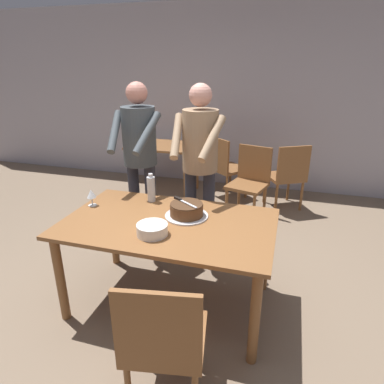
# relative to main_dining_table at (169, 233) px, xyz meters

# --- Properties ---
(ground_plane) EXTENTS (14.00, 14.00, 0.00)m
(ground_plane) POSITION_rel_main_dining_table_xyz_m (0.00, 0.00, -0.65)
(ground_plane) COLOR #7A6651
(back_wall) EXTENTS (10.00, 0.12, 2.70)m
(back_wall) POSITION_rel_main_dining_table_xyz_m (0.00, 3.08, 0.70)
(back_wall) COLOR #ADA8B2
(back_wall) RESTS_ON ground_plane
(main_dining_table) EXTENTS (1.60, 0.96, 0.75)m
(main_dining_table) POSITION_rel_main_dining_table_xyz_m (0.00, 0.00, 0.00)
(main_dining_table) COLOR brown
(main_dining_table) RESTS_ON ground_plane
(cake_on_platter) EXTENTS (0.34, 0.34, 0.11)m
(cake_on_platter) POSITION_rel_main_dining_table_xyz_m (0.11, 0.13, 0.15)
(cake_on_platter) COLOR silver
(cake_on_platter) RESTS_ON main_dining_table
(cake_knife) EXTENTS (0.24, 0.17, 0.02)m
(cake_knife) POSITION_rel_main_dining_table_xyz_m (0.05, 0.17, 0.22)
(cake_knife) COLOR silver
(cake_knife) RESTS_ON cake_on_platter
(plate_stack) EXTENTS (0.22, 0.22, 0.08)m
(plate_stack) POSITION_rel_main_dining_table_xyz_m (-0.04, -0.22, 0.14)
(plate_stack) COLOR white
(plate_stack) RESTS_ON main_dining_table
(wine_glass_near) EXTENTS (0.08, 0.08, 0.14)m
(wine_glass_near) POSITION_rel_main_dining_table_xyz_m (-0.72, 0.11, 0.21)
(wine_glass_near) COLOR silver
(wine_glass_near) RESTS_ON main_dining_table
(water_bottle) EXTENTS (0.07, 0.07, 0.25)m
(water_bottle) POSITION_rel_main_dining_table_xyz_m (-0.28, 0.34, 0.22)
(water_bottle) COLOR silver
(water_bottle) RESTS_ON main_dining_table
(person_cutting_cake) EXTENTS (0.47, 0.55, 1.72)m
(person_cutting_cake) POSITION_rel_main_dining_table_xyz_m (0.06, 0.69, 0.43)
(person_cutting_cake) COLOR #2D2D38
(person_cutting_cake) RESTS_ON ground_plane
(person_standing_beside) EXTENTS (0.47, 0.56, 1.72)m
(person_standing_beside) POSITION_rel_main_dining_table_xyz_m (-0.55, 0.72, 0.43)
(person_standing_beside) COLOR #2D2D38
(person_standing_beside) RESTS_ON ground_plane
(chair_near_side) EXTENTS (0.51, 0.51, 0.90)m
(chair_near_side) POSITION_rel_main_dining_table_xyz_m (0.28, -0.86, -0.16)
(chair_near_side) COLOR brown
(chair_near_side) RESTS_ON ground_plane
(background_table) EXTENTS (1.00, 0.70, 0.74)m
(background_table) POSITION_rel_main_dining_table_xyz_m (-0.95, 2.38, -0.07)
(background_table) COLOR brown
(background_table) RESTS_ON ground_plane
(background_chair_0) EXTENTS (0.54, 0.54, 0.90)m
(background_chair_0) POSITION_rel_main_dining_table_xyz_m (0.39, 1.89, -0.16)
(background_chair_0) COLOR brown
(background_chair_0) RESTS_ON ground_plane
(background_chair_1) EXTENTS (0.60, 0.60, 0.90)m
(background_chair_1) POSITION_rel_main_dining_table_xyz_m (0.84, 2.25, -0.16)
(background_chair_1) COLOR brown
(background_chair_1) RESTS_ON ground_plane
(background_chair_2) EXTENTS (0.62, 0.62, 0.90)m
(background_chair_2) POSITION_rel_main_dining_table_xyz_m (-0.03, 2.41, -0.16)
(background_chair_2) COLOR brown
(background_chair_2) RESTS_ON ground_plane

